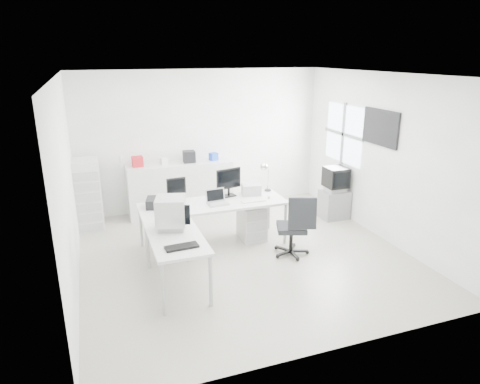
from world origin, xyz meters
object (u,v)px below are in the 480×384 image
object	(u,v)px
drawer_pedestal	(252,222)
filing_cabinet	(88,195)
tv_cabinet	(334,204)
laser_printer	(251,189)
laptop	(218,198)
crt_monitor	(171,212)
side_desk	(177,261)
crt_tv	(336,179)
main_desk	(214,224)
inkjet_printer	(160,202)
lcd_monitor_large	(229,183)
lcd_monitor_small	(176,190)
office_chair	(292,225)
sideboard	(180,188)

from	to	relation	value
drawer_pedestal	filing_cabinet	xyz separation A→B (m)	(-2.63, 1.40, 0.35)
tv_cabinet	laser_printer	bearing A→B (deg)	-173.63
laptop	crt_monitor	world-z (taller)	crt_monitor
side_desk	laser_printer	xyz separation A→B (m)	(1.60, 1.32, 0.47)
laptop	crt_monitor	size ratio (longest dim) A/B	0.63
drawer_pedestal	crt_tv	bearing A→B (deg)	11.29
laser_printer	crt_monitor	size ratio (longest dim) A/B	0.64
main_desk	inkjet_printer	bearing A→B (deg)	173.29
side_desk	laptop	xyz separation A→B (m)	(0.90, 1.00, 0.48)
crt_monitor	crt_tv	world-z (taller)	crt_monitor
lcd_monitor_large	filing_cabinet	size ratio (longest dim) A/B	0.36
crt_monitor	crt_tv	distance (m)	3.66
inkjet_printer	lcd_monitor_large	bearing A→B (deg)	21.59
lcd_monitor_small	lcd_monitor_large	world-z (taller)	lcd_monitor_large
lcd_monitor_small	crt_tv	distance (m)	3.13
main_desk	lcd_monitor_large	size ratio (longest dim) A/B	5.07
laser_printer	inkjet_printer	bearing A→B (deg)	-163.44
main_desk	filing_cabinet	world-z (taller)	filing_cabinet
side_desk	lcd_monitor_large	bearing A→B (deg)	48.37
drawer_pedestal	laptop	xyz separation A→B (m)	(-0.65, -0.15, 0.55)
side_desk	crt_monitor	distance (m)	0.67
crt_monitor	office_chair	bearing A→B (deg)	18.88
lcd_monitor_small	laser_printer	distance (m)	1.30
laptop	crt_tv	distance (m)	2.57
crt_monitor	office_chair	world-z (taller)	crt_monitor
inkjet_printer	tv_cabinet	xyz separation A→B (m)	(3.42, 0.32, -0.55)
crt_tv	filing_cabinet	xyz separation A→B (m)	(-4.50, 1.03, -0.13)
inkjet_printer	lcd_monitor_large	distance (m)	1.22
main_desk	sideboard	size ratio (longest dim) A/B	1.16
tv_cabinet	filing_cabinet	xyz separation A→B (m)	(-4.50, 1.03, 0.37)
side_desk	lcd_monitor_small	world-z (taller)	lcd_monitor_small
office_chair	crt_tv	bearing A→B (deg)	57.80
inkjet_printer	filing_cabinet	size ratio (longest dim) A/B	0.32
lcd_monitor_small	filing_cabinet	xyz separation A→B (m)	(-1.38, 1.20, -0.30)
side_desk	inkjet_printer	world-z (taller)	inkjet_printer
inkjet_printer	crt_monitor	world-z (taller)	crt_monitor
drawer_pedestal	laptop	distance (m)	0.87
inkjet_printer	lcd_monitor_small	distance (m)	0.36
lcd_monitor_small	crt_tv	size ratio (longest dim) A/B	0.79
crt_monitor	sideboard	distance (m)	2.69
lcd_monitor_small	drawer_pedestal	bearing A→B (deg)	-14.67
main_desk	laptop	xyz separation A→B (m)	(0.05, -0.10, 0.48)
main_desk	laptop	bearing A→B (deg)	-63.43
lcd_monitor_large	laser_printer	xyz separation A→B (m)	(0.40, -0.03, -0.14)
side_desk	drawer_pedestal	size ratio (longest dim) A/B	2.33
inkjet_printer	laptop	bearing A→B (deg)	1.94
crt_tv	sideboard	distance (m)	3.06
filing_cabinet	laptop	bearing A→B (deg)	-38.09
drawer_pedestal	tv_cabinet	world-z (taller)	drawer_pedestal
main_desk	side_desk	distance (m)	1.39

